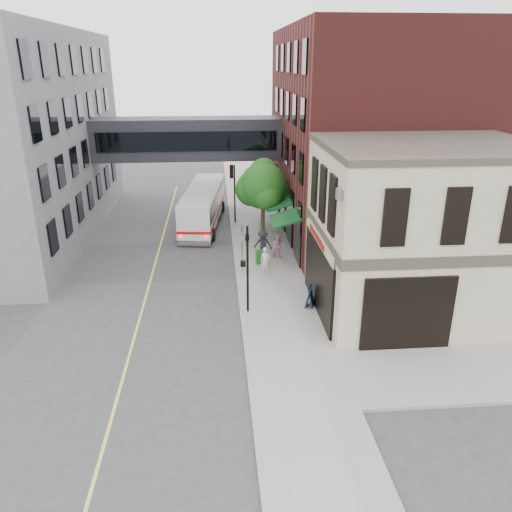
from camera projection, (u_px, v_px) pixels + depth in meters
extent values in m
plane|color=#38383A|center=(242.00, 334.00, 23.37)|extent=(120.00, 120.00, 0.00)
cube|color=gray|center=(259.00, 235.00, 36.49)|extent=(4.00, 60.00, 0.15)
cube|color=tan|center=(422.00, 233.00, 24.43)|extent=(10.00, 8.00, 8.15)
cube|color=#38332B|center=(422.00, 231.00, 24.40)|extent=(10.12, 8.12, 0.50)
cube|color=#38332B|center=(433.00, 146.00, 22.89)|extent=(10.12, 8.12, 0.30)
cube|color=black|center=(318.00, 278.00, 24.85)|extent=(0.14, 6.40, 3.40)
cube|color=black|center=(318.00, 278.00, 24.85)|extent=(0.04, 5.90, 3.00)
cube|color=maroon|center=(317.00, 237.00, 24.70)|extent=(0.03, 3.60, 0.32)
cube|color=#4E1B18|center=(369.00, 135.00, 35.51)|extent=(12.00, 18.00, 14.00)
cube|color=#0C3412|center=(275.00, 196.00, 35.28)|extent=(1.80, 13.00, 0.40)
cube|color=black|center=(188.00, 139.00, 37.48)|extent=(14.00, 3.00, 3.00)
cube|color=black|center=(187.00, 142.00, 36.04)|extent=(13.00, 0.08, 1.40)
cube|color=black|center=(189.00, 136.00, 38.92)|extent=(13.00, 0.08, 1.40)
cylinder|color=black|center=(248.00, 270.00, 24.38)|extent=(0.12, 0.12, 4.50)
cube|color=black|center=(243.00, 263.00, 24.24)|extent=(0.25, 0.22, 0.30)
imported|color=black|center=(247.00, 234.00, 23.71)|extent=(0.20, 0.16, 1.00)
cylinder|color=black|center=(235.00, 194.00, 38.31)|extent=(0.12, 0.12, 4.50)
cube|color=black|center=(232.00, 190.00, 38.16)|extent=(0.25, 0.22, 0.30)
cube|color=black|center=(231.00, 172.00, 37.65)|extent=(0.28, 0.28, 1.00)
sphere|color=#FF0C05|center=(229.00, 167.00, 37.51)|extent=(0.18, 0.18, 0.18)
cylinder|color=gray|center=(242.00, 249.00, 29.30)|extent=(0.08, 0.08, 3.00)
cube|color=white|center=(242.00, 237.00, 29.04)|extent=(0.03, 0.75, 0.22)
cube|color=#0C591E|center=(241.00, 228.00, 28.84)|extent=(0.03, 0.70, 0.18)
cube|color=#B20C0C|center=(242.00, 245.00, 29.22)|extent=(0.03, 0.30, 0.40)
cylinder|color=#382619|center=(263.00, 219.00, 35.04)|extent=(0.28, 0.28, 2.80)
sphere|color=#204C14|center=(263.00, 186.00, 34.17)|extent=(3.20, 3.20, 3.20)
sphere|color=#204C14|center=(274.00, 190.00, 34.84)|extent=(2.20, 2.20, 2.20)
sphere|color=#204C14|center=(253.00, 189.00, 34.50)|extent=(2.40, 2.40, 2.40)
sphere|color=#204C14|center=(264.00, 173.00, 34.44)|extent=(2.00, 2.00, 2.00)
cube|color=#D8CC4C|center=(157.00, 259.00, 32.27)|extent=(0.12, 40.00, 0.01)
cube|color=silver|center=(203.00, 206.00, 38.51)|extent=(3.48, 10.76, 2.67)
cube|color=black|center=(203.00, 200.00, 38.35)|extent=(3.51, 10.59, 0.97)
cube|color=#B20C0C|center=(203.00, 211.00, 38.68)|extent=(3.53, 10.79, 0.20)
cylinder|color=black|center=(181.00, 235.00, 35.34)|extent=(0.38, 0.94, 0.92)
cylinder|color=black|center=(213.00, 235.00, 35.27)|extent=(0.38, 0.94, 0.92)
cylinder|color=black|center=(196.00, 206.00, 42.18)|extent=(0.38, 0.94, 0.92)
cylinder|color=black|center=(223.00, 207.00, 42.12)|extent=(0.38, 0.94, 0.92)
imported|color=silver|center=(265.00, 261.00, 29.26)|extent=(0.65, 0.46, 1.66)
imported|color=pink|center=(279.00, 246.00, 31.68)|extent=(0.86, 0.71, 1.59)
imported|color=black|center=(263.00, 244.00, 31.69)|extent=(1.35, 1.04, 1.85)
cube|color=#156017|center=(260.00, 257.00, 30.96)|extent=(0.47, 0.43, 0.85)
cube|color=black|center=(310.00, 296.00, 25.48)|extent=(0.59, 0.73, 1.13)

